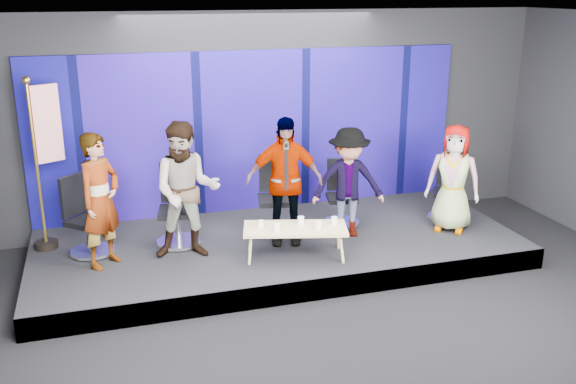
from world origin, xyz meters
name	(u,v)px	position (x,y,z in m)	size (l,w,h in m)	color
ground	(339,341)	(0.00, 0.00, 0.00)	(10.00, 10.00, 0.00)	black
room_walls	(344,132)	(0.00, 0.00, 2.43)	(10.02, 8.02, 3.51)	black
riser	(278,247)	(0.00, 2.50, 0.15)	(7.00, 3.00, 0.30)	black
backdrop	(253,132)	(0.00, 3.95, 1.60)	(7.00, 0.08, 2.60)	#07085D
chair_a	(87,229)	(-2.67, 2.73, 0.66)	(0.88, 0.88, 1.11)	silver
panelist_a	(100,201)	(-2.46, 2.27, 1.20)	(0.66, 0.43, 1.80)	black
chair_b	(178,218)	(-1.42, 2.74, 0.68)	(0.76, 0.76, 1.16)	silver
panelist_b	(186,191)	(-1.34, 2.23, 1.24)	(0.91, 0.71, 1.88)	black
chair_c	(275,206)	(0.07, 2.85, 0.67)	(0.76, 0.76, 1.14)	silver
panelist_c	(284,181)	(0.05, 2.35, 1.22)	(1.08, 0.45, 1.85)	black
chair_d	(341,203)	(1.12, 2.82, 0.63)	(0.68, 0.68, 1.01)	silver
panelist_d	(348,183)	(1.03, 2.33, 1.12)	(1.05, 0.61, 1.63)	black
chair_e	(447,198)	(2.82, 2.55, 0.63)	(0.79, 0.79, 1.00)	silver
panelist_e	(453,178)	(2.62, 2.09, 1.11)	(0.79, 0.52, 1.63)	black
coffee_table	(295,230)	(0.04, 1.78, 0.70)	(1.50, 0.93, 0.43)	tan
mug_a	(261,224)	(-0.40, 1.94, 0.77)	(0.08, 0.08, 0.09)	silver
mug_b	(277,227)	(-0.24, 1.73, 0.78)	(0.09, 0.09, 0.10)	silver
mug_c	(301,220)	(0.16, 1.89, 0.78)	(0.09, 0.09, 0.10)	silver
mug_d	(318,225)	(0.33, 1.65, 0.78)	(0.08, 0.08, 0.10)	silver
mug_e	(334,221)	(0.59, 1.74, 0.78)	(0.09, 0.09, 0.10)	silver
flag_stand	(45,159)	(-3.14, 3.15, 1.59)	(0.53, 0.36, 2.43)	black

